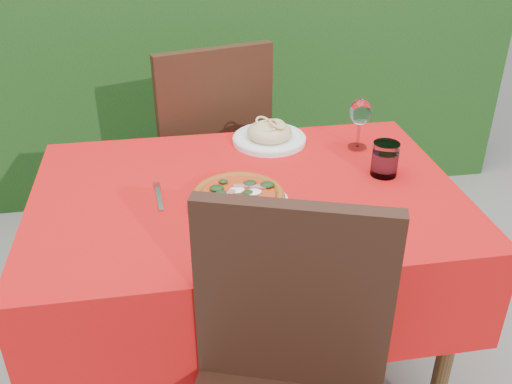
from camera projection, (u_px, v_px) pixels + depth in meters
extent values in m
plane|color=slate|center=(248.00, 370.00, 2.06)|extent=(60.00, 60.00, 0.00)
cube|color=black|center=(202.00, 38.00, 2.99)|extent=(3.20, 0.55, 1.60)
cube|color=#4B3118|center=(247.00, 198.00, 1.70)|extent=(1.20, 0.80, 0.04)
cylinder|color=#4B3118|center=(447.00, 349.00, 1.67)|extent=(0.05, 0.05, 0.70)
cylinder|color=#4B3118|center=(89.00, 251.00, 2.10)|extent=(0.05, 0.05, 0.70)
cylinder|color=#4B3118|center=(369.00, 225.00, 2.26)|extent=(0.05, 0.05, 0.70)
cube|color=red|center=(247.00, 235.00, 1.77)|extent=(1.26, 0.86, 0.32)
cube|color=black|center=(293.00, 298.00, 1.27)|extent=(0.44, 0.18, 0.49)
cube|color=black|center=(201.00, 156.00, 2.47)|extent=(0.56, 0.56, 0.04)
cube|color=black|center=(216.00, 114.00, 2.17)|extent=(0.45, 0.16, 0.50)
cylinder|color=black|center=(227.00, 180.00, 2.82)|extent=(0.04, 0.04, 0.47)
cylinder|color=black|center=(150.00, 196.00, 2.68)|extent=(0.04, 0.04, 0.47)
cylinder|color=black|center=(261.00, 218.00, 2.51)|extent=(0.04, 0.04, 0.47)
cylinder|color=black|center=(175.00, 239.00, 2.37)|extent=(0.04, 0.04, 0.47)
cylinder|color=white|center=(238.00, 204.00, 1.61)|extent=(0.28, 0.28, 0.02)
cylinder|color=#BE5C1A|center=(238.00, 198.00, 1.60)|extent=(0.34, 0.34, 0.02)
cylinder|color=#9B110A|center=(238.00, 195.00, 1.59)|extent=(0.27, 0.27, 0.01)
cylinder|color=white|center=(269.00, 140.00, 1.98)|extent=(0.25, 0.25, 0.02)
ellipsoid|color=#CDB880|center=(269.00, 132.00, 1.97)|extent=(0.21, 0.21, 0.07)
cylinder|color=silver|center=(385.00, 159.00, 1.75)|extent=(0.08, 0.08, 0.11)
cylinder|color=#ACD6E9|center=(384.00, 164.00, 1.76)|extent=(0.07, 0.07, 0.07)
cylinder|color=white|center=(357.00, 147.00, 1.94)|extent=(0.06, 0.06, 0.01)
cylinder|color=white|center=(358.00, 134.00, 1.92)|extent=(0.01, 0.01, 0.09)
ellipsoid|color=white|center=(361.00, 112.00, 1.88)|extent=(0.07, 0.07, 0.09)
cube|color=silver|center=(159.00, 199.00, 1.64)|extent=(0.03, 0.18, 0.00)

